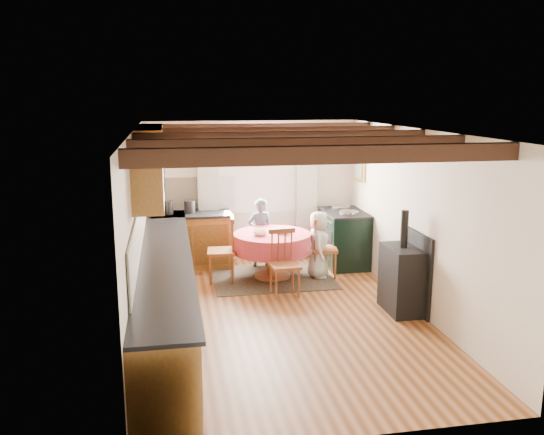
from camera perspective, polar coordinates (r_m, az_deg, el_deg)
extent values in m
cube|color=#A0633A|center=(7.59, 1.10, -9.78)|extent=(3.60, 5.50, 0.00)
cube|color=white|center=(7.06, 1.18, 8.62)|extent=(3.60, 5.50, 0.00)
cube|color=silver|center=(9.89, -2.03, 2.62)|extent=(3.60, 0.00, 2.40)
cube|color=silver|center=(4.68, 7.92, -8.42)|extent=(3.60, 0.00, 2.40)
cube|color=silver|center=(7.10, -13.25, -1.49)|extent=(0.00, 5.50, 2.40)
cube|color=silver|center=(7.78, 14.24, -0.36)|extent=(0.00, 5.50, 2.40)
cube|color=#331A11|center=(5.12, 5.66, 6.23)|extent=(3.60, 0.16, 0.16)
cube|color=#331A11|center=(6.09, 3.07, 7.19)|extent=(3.60, 0.16, 0.16)
cube|color=#331A11|center=(7.06, 1.18, 7.89)|extent=(3.60, 0.16, 0.16)
cube|color=#331A11|center=(8.04, -0.26, 8.41)|extent=(3.60, 0.16, 0.16)
cube|color=#331A11|center=(9.03, -1.38, 8.81)|extent=(3.60, 0.16, 0.16)
cube|color=beige|center=(7.39, -12.99, -0.94)|extent=(0.02, 4.50, 0.55)
cube|color=beige|center=(9.78, -7.83, 2.40)|extent=(1.40, 0.02, 0.55)
cube|color=#A36927|center=(7.30, -10.59, -7.20)|extent=(0.60, 5.30, 0.88)
cube|color=#A36927|center=(9.66, -7.92, -2.33)|extent=(1.30, 0.60, 0.88)
cube|color=black|center=(7.17, -10.57, -3.72)|extent=(0.64, 5.30, 0.04)
cube|color=black|center=(9.53, -7.99, 0.32)|extent=(1.30, 0.64, 0.04)
cube|color=#A36927|center=(8.15, -11.92, 5.66)|extent=(0.34, 1.80, 0.90)
cube|color=#A36927|center=(6.67, -12.20, 3.82)|extent=(0.34, 0.90, 0.70)
cube|color=white|center=(9.83, -1.46, 4.92)|extent=(1.34, 0.03, 1.54)
cube|color=white|center=(9.83, -1.46, 4.93)|extent=(1.20, 0.01, 1.40)
cube|color=silver|center=(9.73, -6.32, 1.80)|extent=(0.35, 0.10, 2.10)
cube|color=silver|center=(9.99, 3.46, 2.12)|extent=(0.35, 0.10, 2.10)
cylinder|color=black|center=(9.69, -1.40, 8.38)|extent=(2.00, 0.03, 0.03)
cube|color=gold|center=(9.80, 8.68, 5.35)|extent=(0.04, 0.50, 0.60)
cylinder|color=silver|center=(9.99, 3.97, 5.59)|extent=(0.30, 0.02, 0.30)
cube|color=black|center=(9.09, 0.01, -5.99)|extent=(1.86, 1.45, 0.01)
imported|color=#415264|center=(9.53, -1.18, -1.53)|extent=(0.45, 0.32, 1.16)
imported|color=beige|center=(9.04, 4.63, -2.69)|extent=(0.45, 0.58, 1.06)
imported|color=silver|center=(8.90, 1.02, -1.38)|extent=(0.29, 0.29, 0.06)
imported|color=silver|center=(8.76, -1.19, -1.56)|extent=(0.26, 0.26, 0.07)
imported|color=silver|center=(8.85, 1.13, -1.34)|extent=(0.10, 0.10, 0.09)
cylinder|color=#262628|center=(9.46, -10.19, 0.96)|extent=(0.13, 0.13, 0.22)
cylinder|color=#262628|center=(9.55, -8.18, 1.06)|extent=(0.18, 0.18, 0.20)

